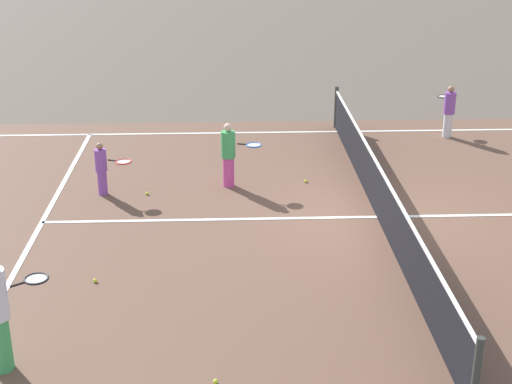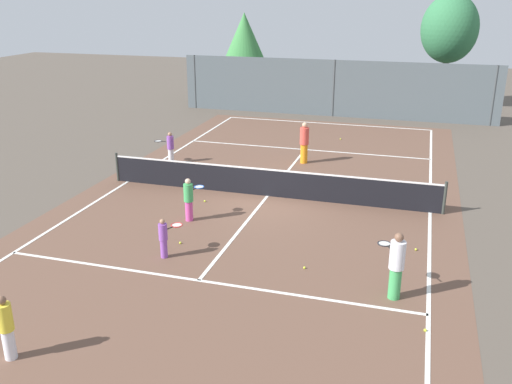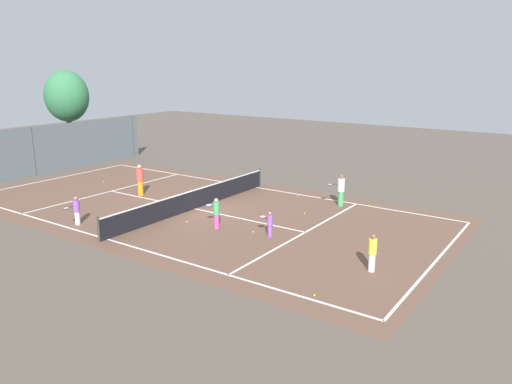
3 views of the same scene
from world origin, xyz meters
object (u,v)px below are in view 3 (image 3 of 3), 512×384
at_px(player_1, 140,180).
at_px(player_5, 216,213).
at_px(player_0, 76,210).
at_px(tennis_ball_1, 368,206).
at_px(tennis_ball_6, 103,181).
at_px(tennis_ball_3, 253,232).
at_px(player_2, 269,224).
at_px(player_3, 341,190).
at_px(tennis_ball_5, 314,295).
at_px(tennis_ball_2, 298,196).
at_px(tennis_ball_4, 187,222).
at_px(player_4, 372,252).
at_px(tennis_ball_0, 304,213).

bearing_deg(player_1, player_5, -106.50).
height_order(player_0, tennis_ball_1, player_0).
bearing_deg(tennis_ball_6, tennis_ball_3, -101.09).
distance_m(player_1, player_2, 9.92).
bearing_deg(player_3, player_5, 154.98).
bearing_deg(player_0, tennis_ball_5, -91.16).
bearing_deg(player_0, player_3, -41.49).
distance_m(tennis_ball_1, tennis_ball_5, 10.97).
height_order(player_1, tennis_ball_2, player_1).
bearing_deg(player_1, tennis_ball_4, -112.27).
bearing_deg(player_4, tennis_ball_6, 79.25).
xyz_separation_m(tennis_ball_2, tennis_ball_6, (-3.87, 11.76, 0.00)).
bearing_deg(player_5, tennis_ball_0, -27.84).
xyz_separation_m(player_1, tennis_ball_4, (-2.27, -5.54, -0.85)).
height_order(player_4, player_5, player_5).
relative_size(player_0, player_2, 1.19).
relative_size(tennis_ball_0, tennis_ball_3, 1.00).
xyz_separation_m(tennis_ball_4, tennis_ball_6, (3.17, 9.89, 0.00)).
bearing_deg(player_5, tennis_ball_5, -117.09).
relative_size(tennis_ball_1, tennis_ball_6, 1.00).
xyz_separation_m(tennis_ball_1, tennis_ball_4, (-7.34, 5.88, 0.00)).
relative_size(player_4, tennis_ball_1, 20.95).
height_order(player_3, player_4, player_3).
bearing_deg(tennis_ball_2, player_2, -160.17).
distance_m(player_3, tennis_ball_5, 10.65).
height_order(player_3, tennis_ball_2, player_3).
height_order(tennis_ball_0, tennis_ball_5, same).
distance_m(player_0, tennis_ball_3, 8.15).
bearing_deg(tennis_ball_3, player_3, -12.18).
bearing_deg(tennis_ball_5, player_1, 68.15).
height_order(player_4, tennis_ball_4, player_4).
bearing_deg(tennis_ball_1, tennis_ball_0, 145.95).
distance_m(tennis_ball_4, tennis_ball_5, 9.06).
height_order(tennis_ball_0, tennis_ball_3, same).
bearing_deg(tennis_ball_1, tennis_ball_5, -166.59).
relative_size(tennis_ball_2, tennis_ball_5, 1.00).
xyz_separation_m(player_5, tennis_ball_5, (-3.47, -6.79, -0.69)).
height_order(player_3, tennis_ball_0, player_3).
height_order(player_1, tennis_ball_1, player_1).
height_order(tennis_ball_1, tennis_ball_5, same).
distance_m(tennis_ball_1, tennis_ball_6, 16.31).
xyz_separation_m(player_3, player_5, (-6.45, 3.01, -0.14)).
xyz_separation_m(player_1, player_3, (4.33, -10.19, -0.03)).
height_order(player_0, player_4, player_4).
distance_m(player_5, tennis_ball_6, 11.93).
bearing_deg(player_2, tennis_ball_6, 79.37).
relative_size(tennis_ball_3, tennis_ball_4, 1.00).
distance_m(player_0, tennis_ball_0, 10.71).
relative_size(player_1, tennis_ball_6, 26.24).
bearing_deg(tennis_ball_1, player_5, 149.43).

